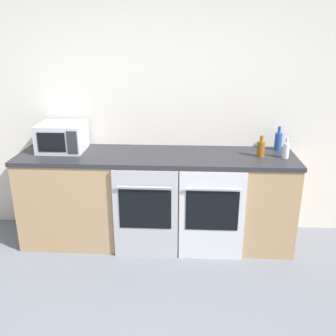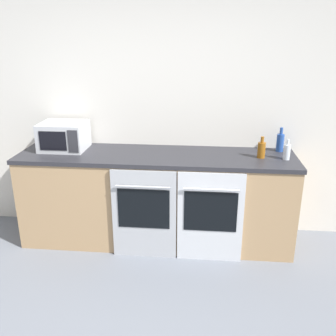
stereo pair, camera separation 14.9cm
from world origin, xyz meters
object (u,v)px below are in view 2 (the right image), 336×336
at_px(microwave, 64,136).
at_px(bottle_clear, 287,152).
at_px(oven_left, 144,214).
at_px(bottle_amber, 261,149).
at_px(bottle_blue, 280,142).
at_px(oven_right, 210,217).

bearing_deg(microwave, bottle_clear, -3.29).
relative_size(oven_left, bottle_clear, 4.54).
bearing_deg(bottle_amber, microwave, 177.21).
bearing_deg(bottle_clear, bottle_blue, 93.27).
bearing_deg(oven_right, oven_left, 180.00).
height_order(oven_right, microwave, microwave).
relative_size(oven_right, microwave, 2.00).
xyz_separation_m(oven_left, oven_right, (0.62, 0.00, 0.00)).
distance_m(oven_left, microwave, 1.15).
relative_size(microwave, bottle_blue, 1.84).
bearing_deg(bottle_amber, oven_left, -163.01).
bearing_deg(bottle_clear, microwave, 176.71).
bearing_deg(bottle_amber, oven_right, -144.51).
bearing_deg(bottle_blue, oven_right, -140.20).
xyz_separation_m(oven_left, microwave, (-0.87, 0.42, 0.62)).
bearing_deg(bottle_blue, oven_left, -156.46).
xyz_separation_m(oven_right, bottle_amber, (0.46, 0.33, 0.57)).
xyz_separation_m(bottle_clear, bottle_amber, (-0.23, 0.03, 0.00)).
bearing_deg(oven_right, bottle_amber, 35.49).
xyz_separation_m(oven_right, microwave, (-1.49, 0.42, 0.62)).
distance_m(oven_left, oven_right, 0.62).
xyz_separation_m(oven_left, bottle_clear, (1.31, 0.30, 0.56)).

